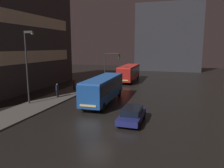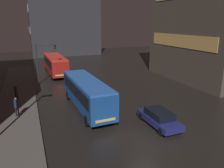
{
  "view_description": "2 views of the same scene",
  "coord_description": "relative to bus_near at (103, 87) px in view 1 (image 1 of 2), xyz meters",
  "views": [
    {
      "loc": [
        6.58,
        -16.46,
        6.74
      ],
      "look_at": [
        -1.42,
        8.9,
        2.21
      ],
      "focal_mm": 35.0,
      "sensor_mm": 36.0,
      "label": 1
    },
    {
      "loc": [
        -7.44,
        -12.43,
        8.61
      ],
      "look_at": [
        1.32,
        10.09,
        1.79
      ],
      "focal_mm": 35.0,
      "sensor_mm": 36.0,
      "label": 2
    }
  ],
  "objects": [
    {
      "name": "pedestrian_mid",
      "position": [
        -6.61,
        0.38,
        -0.67
      ],
      "size": [
        0.52,
        0.52,
        1.82
      ],
      "rotation": [
        0.0,
        0.0,
        4.41
      ],
      "color": "black",
      "rests_on": "sidewalk_left"
    },
    {
      "name": "bus_far",
      "position": [
        -0.87,
        17.41,
        -0.01
      ],
      "size": [
        2.93,
        10.51,
        3.1
      ],
      "rotation": [
        0.0,
        0.0,
        3.17
      ],
      "color": "#AD1E19",
      "rests_on": "ground"
    },
    {
      "name": "building_far_backdrop",
      "position": [
        5.05,
        43.15,
        7.39
      ],
      "size": [
        18.07,
        12.0,
        18.63
      ],
      "color": "#2D2D33",
      "rests_on": "ground"
    },
    {
      "name": "street_lamp_sidewalk",
      "position": [
        -7.86,
        -3.49,
        3.69
      ],
      "size": [
        1.25,
        0.36,
        8.37
      ],
      "color": "#2D2D2D",
      "rests_on": "sidewalk_left"
    },
    {
      "name": "traffic_light_main",
      "position": [
        -3.03,
        11.91,
        2.04
      ],
      "size": [
        2.85,
        0.35,
        5.89
      ],
      "color": "#2D2D2D",
      "rests_on": "ground"
    },
    {
      "name": "sidewalk_left",
      "position": [
        -6.76,
        2.01,
        -1.85
      ],
      "size": [
        4.0,
        48.0,
        0.15
      ],
      "color": "#56514C",
      "rests_on": "ground"
    },
    {
      "name": "pedestrian_near",
      "position": [
        -6.81,
        5.48,
        -0.77
      ],
      "size": [
        0.51,
        0.51,
        1.71
      ],
      "rotation": [
        0.0,
        0.0,
        2.39
      ],
      "color": "black",
      "rests_on": "sidewalk_left"
    },
    {
      "name": "bus_near",
      "position": [
        0.0,
        0.0,
        0.0
      ],
      "size": [
        2.87,
        10.3,
        3.12
      ],
      "rotation": [
        0.0,
        0.0,
        3.18
      ],
      "color": "#194793",
      "rests_on": "ground"
    },
    {
      "name": "ground_plane",
      "position": [
        2.24,
        -7.99,
        -1.93
      ],
      "size": [
        120.0,
        120.0,
        0.0
      ],
      "primitive_type": "plane",
      "color": "black"
    },
    {
      "name": "car_taxi",
      "position": [
        4.83,
        -5.82,
        -1.2
      ],
      "size": [
        1.95,
        4.57,
        1.39
      ],
      "rotation": [
        0.0,
        0.0,
        3.15
      ],
      "color": "navy",
      "rests_on": "ground"
    }
  ]
}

